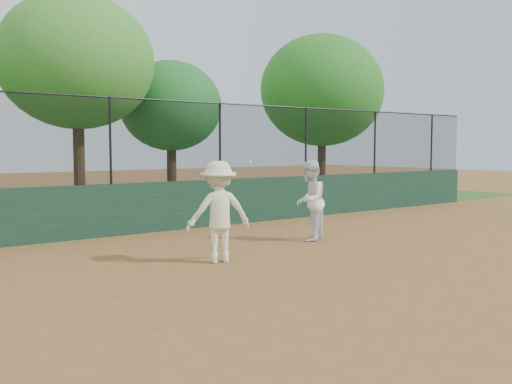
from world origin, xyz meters
TOP-DOWN VIEW (x-y plane):
  - ground at (0.00, 0.00)m, footprint 80.00×80.00m
  - back_wall at (0.00, 6.00)m, footprint 26.00×0.20m
  - grass_strip at (0.00, 12.00)m, footprint 36.00×12.00m
  - player_second at (2.71, 2.77)m, footprint 1.08×1.03m
  - player_main at (-0.17, 2.02)m, footprint 1.31×0.98m
  - fence_assembly at (-0.03, 6.00)m, footprint 26.00×0.06m
  - tree_2 at (0.79, 11.61)m, footprint 4.97×4.52m
  - tree_3 at (4.63, 12.50)m, footprint 3.86×3.51m
  - tree_4 at (11.44, 11.54)m, footprint 5.51×5.01m

SIDE VIEW (x-z plane):
  - ground at x=0.00m, z-range 0.00..0.00m
  - grass_strip at x=0.00m, z-range 0.00..0.01m
  - back_wall at x=0.00m, z-range 0.00..1.20m
  - player_second at x=2.71m, z-range 0.00..1.76m
  - player_main at x=-0.17m, z-range 0.00..1.81m
  - fence_assembly at x=-0.03m, z-range 1.24..3.24m
  - tree_3 at x=4.63m, z-range 0.93..6.17m
  - tree_4 at x=11.44m, z-range 1.03..7.86m
  - tree_2 at x=0.79m, z-range 1.29..8.19m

